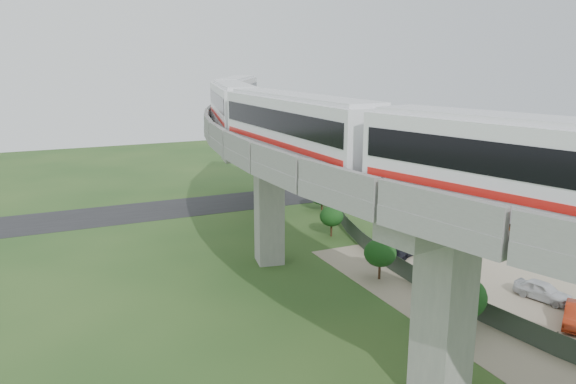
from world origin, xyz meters
The scene contains 12 objects.
ground centered at (0.00, 0.00, 0.00)m, with size 160.00×160.00×0.00m, color #22461C.
dirt_lot centered at (14.00, -2.00, 0.02)m, with size 18.00×26.00×0.04m, color gray.
asphalt_road centered at (0.00, 30.00, 0.01)m, with size 60.00×8.00×0.03m, color #232326.
viaduct centered at (3.84, 0.00, 9.05)m, with size 19.58×73.98×11.40m.
metro_train centered at (0.61, 5.57, 12.31)m, with size 13.29×61.05×3.64m.
fence centered at (9.75, 0.00, 0.75)m, with size 3.87×38.73×1.50m.
tree_0 centered at (12.18, 22.69, 1.91)m, with size 2.96×2.96×3.17m.
tree_1 centered at (8.66, 14.18, 1.91)m, with size 2.18×2.18×2.84m.
tree_2 centered at (6.86, 3.56, 2.07)m, with size 2.39×2.39×3.09m.
tree_3 centered at (6.76, -5.11, 2.13)m, with size 3.12×3.12×3.45m.
car_white centered at (14.85, -4.12, 0.68)m, with size 1.51×3.76×1.28m, color silver.
car_dark centered at (11.77, 7.05, 0.60)m, with size 1.57×3.87×1.12m, color black.
Camera 1 is at (-15.48, -29.09, 15.91)m, focal length 35.00 mm.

